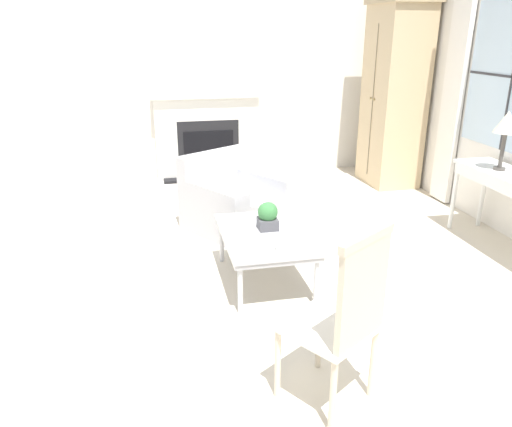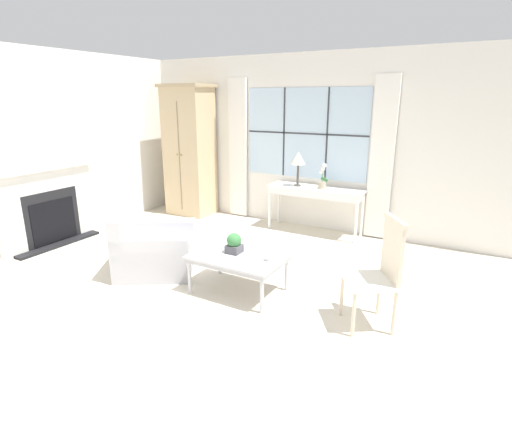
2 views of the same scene
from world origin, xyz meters
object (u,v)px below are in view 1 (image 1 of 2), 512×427
object	(u,v)px
side_chair_wooden	(345,313)
coffee_table	(265,238)
armoire	(394,95)
potted_plant_small	(268,216)
table_lamp	(507,124)
fireplace	(207,128)
pillar_candle	(281,245)
armchair_upholstered	(236,204)

from	to	relation	value
side_chair_wooden	coffee_table	xyz separation A→B (m)	(-1.52, -0.07, -0.20)
armoire	coffee_table	world-z (taller)	armoire
coffee_table	potted_plant_small	world-z (taller)	potted_plant_small
table_lamp	coffee_table	bearing A→B (deg)	-82.10
fireplace	side_chair_wooden	bearing A→B (deg)	1.60
armoire	potted_plant_small	distance (m)	3.35
side_chair_wooden	pillar_candle	distance (m)	1.13
side_chair_wooden	potted_plant_small	size ratio (longest dim) A/B	4.65
armoire	coffee_table	distance (m)	3.47
table_lamp	armchair_upholstered	distance (m)	2.69
pillar_candle	side_chair_wooden	bearing A→B (deg)	2.24
armoire	pillar_candle	distance (m)	3.72
armoire	coffee_table	xyz separation A→B (m)	(2.47, -2.30, -0.78)
fireplace	armoire	bearing A→B (deg)	71.59
coffee_table	pillar_candle	size ratio (longest dim) A/B	6.87
side_chair_wooden	coffee_table	world-z (taller)	side_chair_wooden
potted_plant_small	table_lamp	bearing A→B (deg)	96.16
potted_plant_small	coffee_table	bearing A→B (deg)	-27.80
fireplace	side_chair_wooden	distance (m)	4.78
fireplace	armoire	xyz separation A→B (m)	(0.79, 2.37, 0.48)
side_chair_wooden	potted_plant_small	world-z (taller)	side_chair_wooden
table_lamp	pillar_candle	distance (m)	2.52
armchair_upholstered	pillar_candle	size ratio (longest dim) A/B	8.34
coffee_table	potted_plant_small	distance (m)	0.18
armoire	side_chair_wooden	xyz separation A→B (m)	(3.99, -2.23, -0.59)
armchair_upholstered	armoire	bearing A→B (deg)	117.87
table_lamp	coffee_table	xyz separation A→B (m)	(0.33, -2.34, -0.78)
table_lamp	pillar_candle	size ratio (longest dim) A/B	3.74
armoire	potted_plant_small	xyz separation A→B (m)	(2.39, -2.26, -0.63)
fireplace	armoire	size ratio (longest dim) A/B	0.92
fireplace	pillar_candle	size ratio (longest dim) A/B	14.59
coffee_table	pillar_candle	world-z (taller)	pillar_candle
armchair_upholstered	potted_plant_small	distance (m)	1.20
armoire	potted_plant_small	size ratio (longest dim) A/B	10.20
armchair_upholstered	coffee_table	size ratio (longest dim) A/B	1.22
fireplace	table_lamp	bearing A→B (deg)	39.37
fireplace	potted_plant_small	distance (m)	3.19
armoire	potted_plant_small	world-z (taller)	armoire
side_chair_wooden	armoire	bearing A→B (deg)	150.76
table_lamp	pillar_candle	bearing A→B (deg)	-72.66
fireplace	coffee_table	bearing A→B (deg)	1.09
table_lamp	pillar_candle	world-z (taller)	table_lamp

